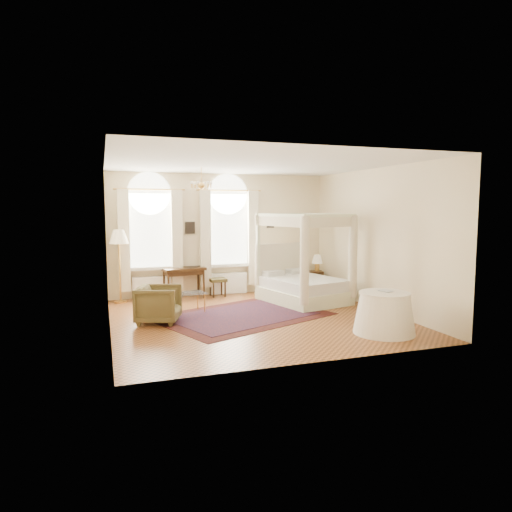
# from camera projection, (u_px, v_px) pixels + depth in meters

# --- Properties ---
(ground) EXTENTS (6.00, 6.00, 0.00)m
(ground) POSITION_uv_depth(u_px,v_px,m) (255.00, 318.00, 9.87)
(ground) COLOR #9A592C
(ground) RESTS_ON ground
(room_walls) EXTENTS (6.00, 6.00, 6.00)m
(room_walls) POSITION_uv_depth(u_px,v_px,m) (255.00, 227.00, 9.67)
(room_walls) COLOR beige
(room_walls) RESTS_ON ground
(window_left) EXTENTS (1.62, 0.27, 3.29)m
(window_left) POSITION_uv_depth(u_px,v_px,m) (151.00, 242.00, 11.82)
(window_left) COLOR white
(window_left) RESTS_ON room_walls
(window_right) EXTENTS (1.62, 0.27, 3.29)m
(window_right) POSITION_uv_depth(u_px,v_px,m) (229.00, 241.00, 12.49)
(window_right) COLOR white
(window_right) RESTS_ON room_walls
(chandelier) EXTENTS (0.51, 0.45, 0.50)m
(chandelier) POSITION_uv_depth(u_px,v_px,m) (201.00, 185.00, 10.41)
(chandelier) COLOR #C29140
(chandelier) RESTS_ON room_walls
(wall_pictures) EXTENTS (2.54, 0.03, 0.39)m
(wall_pictures) POSITION_uv_depth(u_px,v_px,m) (224.00, 226.00, 12.50)
(wall_pictures) COLOR black
(wall_pictures) RESTS_ON room_walls
(canopy_bed) EXTENTS (2.14, 2.41, 2.24)m
(canopy_bed) POSITION_uv_depth(u_px,v_px,m) (304.00, 282.00, 11.51)
(canopy_bed) COLOR beige
(canopy_bed) RESTS_ON ground
(nightstand) EXTENTS (0.49, 0.46, 0.57)m
(nightstand) POSITION_uv_depth(u_px,v_px,m) (316.00, 281.00, 13.13)
(nightstand) COLOR #35210E
(nightstand) RESTS_ON ground
(nightstand_lamp) EXTENTS (0.31, 0.31, 0.45)m
(nightstand_lamp) POSITION_uv_depth(u_px,v_px,m) (317.00, 260.00, 13.18)
(nightstand_lamp) COLOR #C29140
(nightstand_lamp) RESTS_ON nightstand
(writing_desk) EXTENTS (1.15, 0.71, 0.81)m
(writing_desk) POSITION_uv_depth(u_px,v_px,m) (184.00, 272.00, 12.00)
(writing_desk) COLOR #35210E
(writing_desk) RESTS_ON ground
(laptop) EXTENTS (0.32, 0.22, 0.02)m
(laptop) POSITION_uv_depth(u_px,v_px,m) (193.00, 267.00, 12.03)
(laptop) COLOR black
(laptop) RESTS_ON writing_desk
(stool) EXTENTS (0.45, 0.45, 0.49)m
(stool) POSITION_uv_depth(u_px,v_px,m) (218.00, 281.00, 12.28)
(stool) COLOR #3F381B
(stool) RESTS_ON ground
(armchair) EXTENTS (1.09, 1.07, 0.78)m
(armchair) POSITION_uv_depth(u_px,v_px,m) (159.00, 304.00, 9.44)
(armchair) COLOR #4A3E1F
(armchair) RESTS_ON ground
(coffee_table) EXTENTS (0.76, 0.61, 0.46)m
(coffee_table) POSITION_uv_depth(u_px,v_px,m) (189.00, 295.00, 10.36)
(coffee_table) COLOR silver
(coffee_table) RESTS_ON ground
(floor_lamp) EXTENTS (0.47, 0.47, 1.84)m
(floor_lamp) POSITION_uv_depth(u_px,v_px,m) (119.00, 241.00, 11.35)
(floor_lamp) COLOR #C29140
(floor_lamp) RESTS_ON ground
(oriental_rug) EXTENTS (4.27, 3.71, 0.01)m
(oriental_rug) POSITION_uv_depth(u_px,v_px,m) (241.00, 316.00, 10.08)
(oriental_rug) COLOR #461410
(oriental_rug) RESTS_ON ground
(side_table) EXTENTS (1.16, 1.16, 0.79)m
(side_table) POSITION_uv_depth(u_px,v_px,m) (384.00, 313.00, 8.64)
(side_table) COLOR white
(side_table) RESTS_ON ground
(book) EXTENTS (0.24, 0.28, 0.02)m
(book) POSITION_uv_depth(u_px,v_px,m) (382.00, 291.00, 8.61)
(book) COLOR black
(book) RESTS_ON side_table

